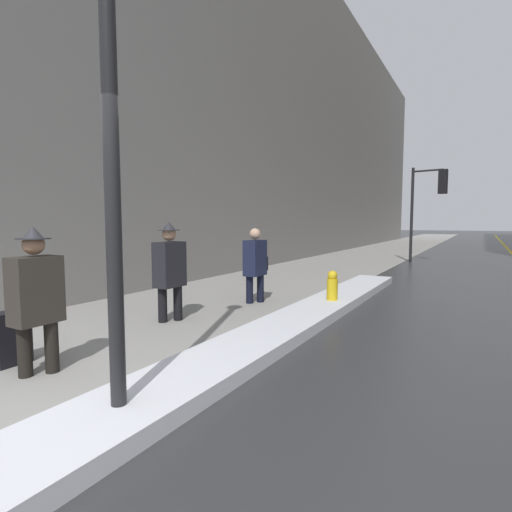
{
  "coord_description": "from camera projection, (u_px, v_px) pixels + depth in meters",
  "views": [
    {
      "loc": [
        2.65,
        -1.37,
        1.58
      ],
      "look_at": [
        -0.4,
        4.0,
        1.05
      ],
      "focal_mm": 28.0,
      "sensor_mm": 36.0,
      "label": 1
    }
  ],
  "objects": [
    {
      "name": "pedestrian_with_shoulder_bag",
      "position": [
        255.0,
        262.0,
        7.71
      ],
      "size": [
        0.28,
        0.68,
        1.46
      ],
      "rotation": [
        0.0,
        0.0,
        -1.58
      ],
      "color": "black",
      "rests_on": "ground"
    },
    {
      "name": "snow_bank_curb",
      "position": [
        304.0,
        317.0,
        6.31
      ],
      "size": [
        0.84,
        9.72,
        0.16
      ],
      "color": "silver",
      "rests_on": "ground"
    },
    {
      "name": "ground_plane",
      "position": [
        9.0,
        462.0,
        2.62
      ],
      "size": [
        160.0,
        160.0,
        0.0
      ],
      "primitive_type": "plane",
      "color": "#2D2D30"
    },
    {
      "name": "building_facade_left",
      "position": [
        294.0,
        137.0,
        22.85
      ],
      "size": [
        6.0,
        36.0,
        12.85
      ],
      "color": "slate",
      "rests_on": "ground"
    },
    {
      "name": "rolling_suitcase",
      "position": [
        11.0,
        338.0,
        4.38
      ],
      "size": [
        0.22,
        0.36,
        0.95
      ],
      "rotation": [
        0.0,
        0.0,
        -1.58
      ],
      "color": "black",
      "rests_on": "ground"
    },
    {
      "name": "sidewalk_slab",
      "position": [
        353.0,
        260.0,
        16.61
      ],
      "size": [
        4.0,
        80.0,
        0.01
      ],
      "color": "gray",
      "rests_on": "ground"
    },
    {
      "name": "pedestrian_trailing",
      "position": [
        170.0,
        268.0,
        6.25
      ],
      "size": [
        0.34,
        0.49,
        1.58
      ],
      "rotation": [
        0.0,
        0.0,
        -1.58
      ],
      "color": "black",
      "rests_on": "ground"
    },
    {
      "name": "traffic_light_near",
      "position": [
        431.0,
        194.0,
        15.14
      ],
      "size": [
        1.3,
        0.36,
        3.68
      ],
      "rotation": [
        0.0,
        0.0,
        -0.17
      ],
      "color": "black",
      "rests_on": "ground"
    },
    {
      "name": "pedestrian_nearside",
      "position": [
        36.0,
        295.0,
        4.04
      ],
      "size": [
        0.33,
        0.47,
        1.54
      ],
      "rotation": [
        0.0,
        0.0,
        -1.58
      ],
      "color": "black",
      "rests_on": "ground"
    },
    {
      "name": "fire_hydrant",
      "position": [
        332.0,
        290.0,
        7.25
      ],
      "size": [
        0.2,
        0.2,
        0.7
      ],
      "color": "gold",
      "rests_on": "ground"
    }
  ]
}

